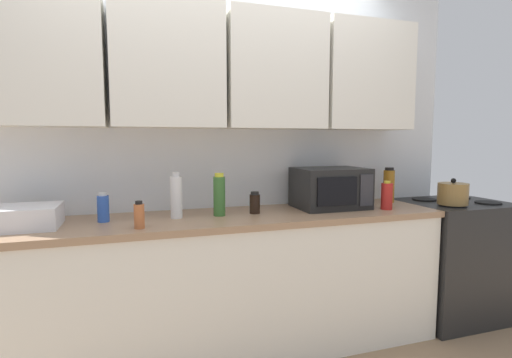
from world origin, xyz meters
The scene contains 13 objects.
wall_back_with_cabinets centered at (0.00, -0.07, 1.58)m, with size 3.68×0.38×2.60m.
counter_run centered at (0.00, -0.30, 0.45)m, with size 2.81×0.63×0.90m.
stove_range centered at (1.79, -0.32, 0.45)m, with size 0.76×0.64×0.91m.
kettle centered at (1.62, -0.46, 0.99)m, with size 0.21×0.21×0.19m.
microwave centered at (0.74, -0.25, 1.04)m, with size 0.48×0.37×0.28m.
dish_rack centered at (-1.15, -0.30, 0.96)m, with size 0.38×0.30×0.12m, color silver.
bottle_white_jar centered at (-0.32, -0.28, 1.03)m, with size 0.07×0.07×0.28m.
bottle_blue_cleaner centered at (-0.74, -0.26, 0.98)m, with size 0.07×0.07×0.17m.
bottle_red_sauce centered at (1.08, -0.43, 0.99)m, with size 0.08×0.08×0.20m.
bottle_soy_dark centered at (0.17, -0.29, 0.97)m, with size 0.07×0.07×0.14m.
bottle_green_oil centered at (-0.06, -0.29, 1.03)m, with size 0.07×0.07×0.27m.
bottle_amber_vinegar centered at (1.29, -0.17, 1.03)m, with size 0.08×0.08×0.27m.
bottle_spice_jar centered at (-0.55, -0.50, 0.97)m, with size 0.06×0.06×0.15m.
Camera 1 is at (-0.57, -2.62, 1.37)m, focal length 26.84 mm.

